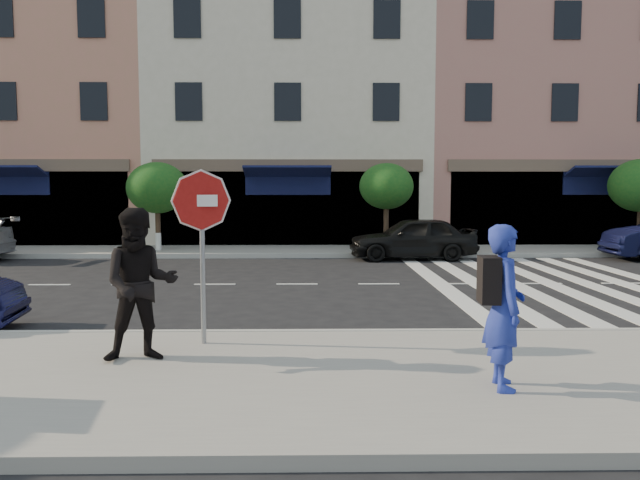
{
  "coord_description": "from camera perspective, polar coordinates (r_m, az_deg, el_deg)",
  "views": [
    {
      "loc": [
        0.31,
        -11.04,
        2.4
      ],
      "look_at": [
        0.5,
        0.39,
        1.4
      ],
      "focal_mm": 35.0,
      "sensor_mm": 36.0,
      "label": 1
    }
  ],
  "objects": [
    {
      "name": "photographer",
      "position": [
        7.22,
        16.49,
        -5.88
      ],
      "size": [
        0.49,
        0.7,
        1.83
      ],
      "primitive_type": "imported",
      "rotation": [
        0.0,
        0.0,
        1.5
      ],
      "color": "#21309B",
      "rests_on": "sidewalk_near"
    },
    {
      "name": "sidewalk_near",
      "position": [
        7.66,
        -3.32,
        -12.69
      ],
      "size": [
        60.0,
        4.5,
        0.15
      ],
      "primitive_type": "cube",
      "color": "gray",
      "rests_on": "ground"
    },
    {
      "name": "ground",
      "position": [
        11.3,
        -2.53,
        -7.27
      ],
      "size": [
        120.0,
        120.0,
        0.0
      ],
      "primitive_type": "plane",
      "color": "black",
      "rests_on": "ground"
    },
    {
      "name": "stop_sign",
      "position": [
        8.91,
        -10.77,
        2.04
      ],
      "size": [
        0.87,
        0.15,
        2.48
      ],
      "rotation": [
        0.0,
        0.0,
        0.12
      ],
      "color": "gray",
      "rests_on": "sidewalk_near"
    },
    {
      "name": "sidewalk_far",
      "position": [
        22.16,
        -1.75,
        -1.02
      ],
      "size": [
        60.0,
        3.0,
        0.15
      ],
      "primitive_type": "cube",
      "color": "gray",
      "rests_on": "ground"
    },
    {
      "name": "street_tree_c",
      "position": [
        22.0,
        6.09,
        4.86
      ],
      "size": [
        1.9,
        1.9,
        3.04
      ],
      "color": "#473323",
      "rests_on": "sidewalk_far"
    },
    {
      "name": "building_west_mid",
      "position": [
        30.58,
        -23.3,
        13.26
      ],
      "size": [
        10.0,
        9.0,
        14.0
      ],
      "primitive_type": "cube",
      "color": "tan",
      "rests_on": "ground"
    },
    {
      "name": "building_centre",
      "position": [
        28.22,
        -2.64,
        11.31
      ],
      "size": [
        11.0,
        9.0,
        11.0
      ],
      "primitive_type": "cube",
      "color": "beige",
      "rests_on": "ground"
    },
    {
      "name": "building_east_mid",
      "position": [
        30.47,
        21.12,
        12.41
      ],
      "size": [
        13.0,
        9.0,
        13.0
      ],
      "primitive_type": "cube",
      "color": "#AD7467",
      "rests_on": "ground"
    },
    {
      "name": "street_tree_wb",
      "position": [
        22.48,
        -14.67,
        4.61
      ],
      "size": [
        2.1,
        2.1,
        3.06
      ],
      "color": "#473323",
      "rests_on": "sidewalk_far"
    },
    {
      "name": "walker",
      "position": [
        8.32,
        -16.12,
        -3.94
      ],
      "size": [
        1.11,
        0.96,
        1.97
      ],
      "primitive_type": "imported",
      "rotation": [
        0.0,
        0.0,
        0.26
      ],
      "color": "black",
      "rests_on": "sidewalk_near"
    },
    {
      "name": "car_far_mid",
      "position": [
        20.49,
        8.46,
        0.19
      ],
      "size": [
        4.19,
        1.89,
        1.4
      ],
      "primitive_type": "imported",
      "rotation": [
        0.0,
        0.0,
        -1.51
      ],
      "color": "black",
      "rests_on": "ground"
    }
  ]
}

